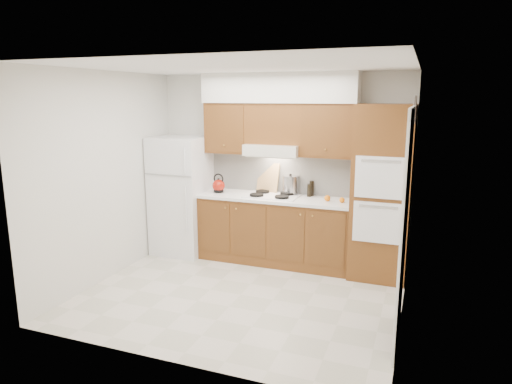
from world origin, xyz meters
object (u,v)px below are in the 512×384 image
Objects in this scene: oven_cabinet at (382,193)px; stock_pot at (290,184)px; fridge at (182,195)px; kettle at (219,186)px.

stock_pot is at bearing 169.89° from oven_cabinet.
fridge is at bearing -170.73° from stock_pot.
fridge is 0.78× the size of oven_cabinet.
stock_pot is (1.59, 0.26, 0.22)m from fridge.
oven_cabinet is at bearing -10.11° from stock_pot.
oven_cabinet is 1.28m from stock_pot.
fridge is at bearing -179.30° from oven_cabinet.
oven_cabinet reaches higher than fridge.
fridge is 9.64× the size of kettle.
stock_pot is at bearing 1.68° from kettle.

